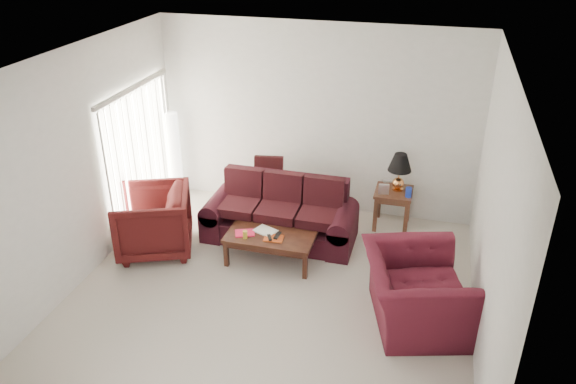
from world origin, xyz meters
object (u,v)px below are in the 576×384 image
Objects in this scene: sofa at (280,211)px; armchair_left at (153,221)px; armchair_right at (415,291)px; coffee_table at (270,249)px; end_table at (392,208)px; floor_lamp at (175,155)px.

armchair_left is (-1.64, -0.78, 0.02)m from sofa.
coffee_table is at bearing 53.05° from armchair_right.
armchair_left is at bearing -162.63° from coffee_table.
floor_lamp reaches higher than end_table.
armchair_left is at bearing -149.96° from sofa.
end_table is 3.59m from armchair_left.
floor_lamp is at bearing 179.21° from end_table.
floor_lamp is 4.71m from armchair_right.
armchair_right is (2.06, -1.39, -0.03)m from sofa.
coffee_table is at bearing -35.39° from floor_lamp.
sofa is 0.69m from coffee_table.
floor_lamp is at bearing 44.90° from armchair_right.
floor_lamp reaches higher than coffee_table.
floor_lamp is at bearing 157.18° from coffee_table.
floor_lamp reaches higher than armchair_right.
armchair_left is 0.85× the size of coffee_table.
sofa is 2.48m from armchair_right.
end_table is 0.50× the size of coffee_table.
armchair_right is at bearing -77.61° from end_table.
end_table is at bearing 56.23° from coffee_table.
sofa is at bearing 39.48° from armchair_right.
coffee_table is at bearing -136.33° from end_table.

